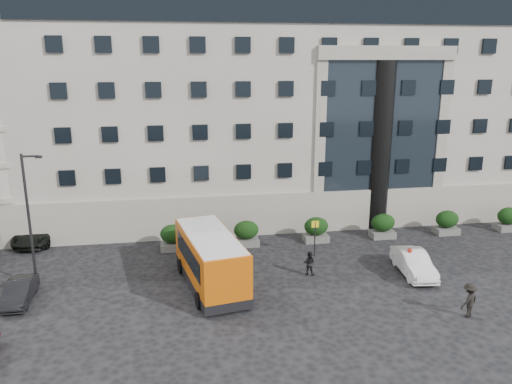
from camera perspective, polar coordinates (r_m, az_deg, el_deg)
ground at (r=29.12m, az=-1.27°, el=-11.67°), size 120.00×120.00×0.00m
civic_building at (r=48.91m, az=2.08°, el=10.17°), size 44.00×24.00×18.00m
entrance_column at (r=39.85m, az=13.93°, el=5.04°), size 1.80×1.80×13.00m
hedge_a at (r=35.71m, az=-9.44°, el=-5.10°), size 1.80×1.26×1.84m
hedge_b at (r=36.02m, az=-1.12°, el=-4.72°), size 1.80×1.26×1.84m
hedge_c at (r=37.07m, az=6.88°, el=-4.25°), size 1.80×1.26×1.84m
hedge_d at (r=38.79m, az=14.30°, el=-3.74°), size 1.80×1.26×1.84m
hedge_e at (r=41.11m, az=20.98°, el=-3.23°), size 1.80×1.26×1.84m
hedge_f at (r=43.92m, az=26.87°, el=-2.74°), size 1.80×1.26×1.84m
street_lamp at (r=31.21m, az=-24.43°, el=-2.57°), size 1.16×0.18×8.00m
bus_stop_sign at (r=34.03m, az=6.76°, el=-4.58°), size 0.50×0.08×2.52m
minibus at (r=29.59m, az=-5.24°, el=-7.53°), size 4.01×8.04×3.21m
red_truck at (r=44.44m, az=-27.13°, el=-1.80°), size 2.89×5.63×2.95m
parked_car_b at (r=30.98m, az=-25.41°, el=-10.25°), size 1.38×3.76×1.23m
parked_car_d at (r=40.14m, az=-23.53°, el=-4.19°), size 3.20×5.68×1.50m
white_taxi at (r=32.90m, az=17.57°, el=-7.75°), size 1.97×4.63×1.48m
pedestrian_a at (r=32.84m, az=17.03°, el=-7.54°), size 0.70×0.54×1.70m
pedestrian_b at (r=31.51m, az=6.10°, el=-8.08°), size 0.93×0.86×1.53m
pedestrian_c at (r=28.70m, az=23.17°, el=-11.30°), size 1.39×1.17×1.87m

